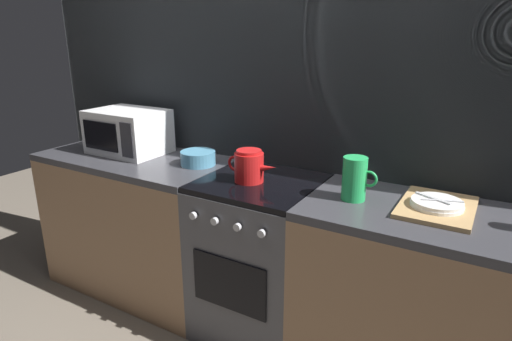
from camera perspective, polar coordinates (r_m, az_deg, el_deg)
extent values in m
plane|color=#6B6054|center=(2.67, 0.47, -19.90)|extent=(8.00, 8.00, 0.00)
cube|color=gray|center=(2.43, 4.39, 7.57)|extent=(3.60, 0.05, 2.40)
cube|color=#A8B2BC|center=(2.41, 4.16, 7.49)|extent=(3.58, 0.01, 2.39)
cube|color=#997251|center=(2.93, -15.07, -7.02)|extent=(1.20, 0.60, 0.86)
cube|color=#38383D|center=(2.78, -15.82, 1.44)|extent=(1.20, 0.60, 0.04)
cube|color=#4C4C51|center=(2.42, 0.49, -11.75)|extent=(0.60, 0.60, 0.87)
cube|color=black|center=(2.24, 0.52, -1.68)|extent=(0.59, 0.59, 0.03)
cube|color=black|center=(2.20, -3.61, -14.79)|extent=(0.42, 0.01, 0.28)
cylinder|color=#B7B7BC|center=(2.13, -8.30, -5.92)|extent=(0.04, 0.02, 0.04)
cylinder|color=#B7B7BC|center=(2.06, -5.49, -6.69)|extent=(0.04, 0.02, 0.04)
cylinder|color=#B7B7BC|center=(1.99, -2.48, -7.49)|extent=(0.04, 0.02, 0.04)
cylinder|color=#B7B7BC|center=(1.93, 0.74, -8.31)|extent=(0.04, 0.02, 0.04)
cube|color=#997251|center=(2.19, 22.31, -16.92)|extent=(1.20, 0.60, 0.86)
cube|color=#38383D|center=(1.98, 23.84, -6.09)|extent=(1.20, 0.60, 0.04)
cube|color=white|center=(2.84, -16.48, 4.97)|extent=(0.46, 0.34, 0.27)
cube|color=black|center=(2.76, -19.87, 4.31)|extent=(0.28, 0.01, 0.17)
cube|color=#333338|center=(2.60, -16.69, 3.83)|extent=(0.09, 0.01, 0.21)
cylinder|color=red|center=(2.20, -0.93, 0.42)|extent=(0.15, 0.15, 0.15)
cylinder|color=red|center=(2.17, -0.94, 2.51)|extent=(0.13, 0.13, 0.02)
cone|color=red|center=(2.14, 1.59, 0.35)|extent=(0.10, 0.04, 0.05)
torus|color=red|center=(2.24, -2.79, 0.93)|extent=(0.08, 0.01, 0.08)
cylinder|color=teal|center=(2.50, -7.67, 1.65)|extent=(0.20, 0.20, 0.08)
cylinder|color=green|center=(2.00, 12.85, -1.05)|extent=(0.11, 0.11, 0.20)
torus|color=green|center=(1.98, 14.71, -1.09)|extent=(0.08, 0.01, 0.08)
cube|color=tan|center=(2.03, 22.78, -4.47)|extent=(0.30, 0.40, 0.02)
cylinder|color=white|center=(2.01, 22.76, -4.22)|extent=(0.22, 0.22, 0.01)
cylinder|color=white|center=(2.00, 22.80, -3.84)|extent=(0.21, 0.21, 0.01)
cylinder|color=silver|center=(2.00, 23.41, -3.64)|extent=(0.16, 0.07, 0.01)
cube|color=silver|center=(2.01, 22.32, -3.37)|extent=(0.16, 0.09, 0.00)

